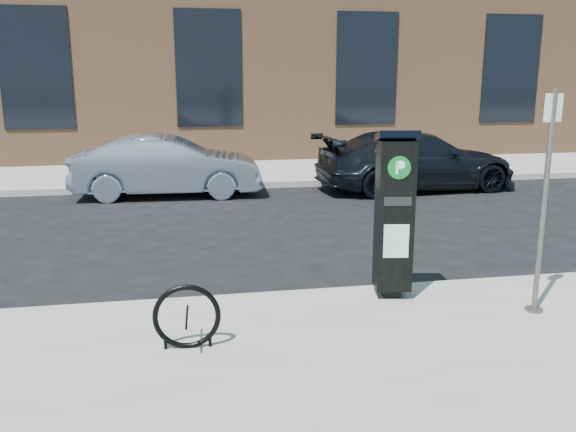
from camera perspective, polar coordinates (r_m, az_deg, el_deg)
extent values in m
plane|color=black|center=(7.80, -1.86, -8.26)|extent=(120.00, 120.00, 0.00)
cube|color=gray|center=(21.39, -7.50, 5.60)|extent=(60.00, 12.00, 0.15)
cube|color=#9E9B93|center=(7.76, -1.84, -7.80)|extent=(60.00, 0.12, 0.16)
cube|color=#9E9B93|center=(15.49, -6.30, 2.77)|extent=(60.00, 0.12, 0.16)
cube|color=#8D6040|center=(24.24, -8.18, 15.76)|extent=(28.00, 10.00, 8.00)
cube|color=black|center=(19.57, -22.58, 12.63)|extent=(2.00, 0.06, 3.50)
cube|color=black|center=(19.19, -7.43, 13.51)|extent=(2.00, 0.06, 3.50)
cube|color=black|center=(20.10, 7.36, 13.49)|extent=(2.00, 0.06, 3.50)
cube|color=black|center=(22.13, 20.12, 12.78)|extent=(2.00, 0.06, 3.50)
cube|color=black|center=(7.76, 9.62, -6.95)|extent=(0.25, 0.25, 0.11)
cube|color=black|center=(7.49, 9.90, 0.04)|extent=(0.49, 0.44, 1.83)
cube|color=black|center=(7.33, 10.20, 7.37)|extent=(0.54, 0.49, 0.17)
cylinder|color=#075D1D|center=(7.19, 10.37, 4.47)|extent=(0.27, 0.06, 0.27)
cube|color=white|center=(7.19, 10.37, 4.47)|extent=(0.10, 0.02, 0.15)
cube|color=silver|center=(7.37, 10.09, -2.34)|extent=(0.30, 0.06, 0.41)
cube|color=black|center=(7.26, 10.24, 1.36)|extent=(0.32, 0.06, 0.11)
cylinder|color=#5E5653|center=(7.75, 22.00, -8.12)|extent=(0.20, 0.20, 0.03)
cylinder|color=#5E5653|center=(7.40, 22.83, 1.01)|extent=(0.06, 0.06, 2.55)
cube|color=silver|center=(7.27, 23.59, 9.27)|extent=(0.22, 0.05, 0.31)
torus|color=black|center=(6.25, -9.45, -9.28)|extent=(0.68, 0.09, 0.68)
cylinder|color=black|center=(6.36, -11.40, -11.55)|extent=(0.03, 0.03, 0.13)
cylinder|color=black|center=(6.35, -7.31, -11.45)|extent=(0.03, 0.03, 0.13)
imported|color=#8291A6|center=(14.74, -11.23, 4.61)|extent=(4.43, 1.72, 1.44)
imported|color=black|center=(15.62, 11.90, 5.09)|extent=(5.18, 2.43, 1.46)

